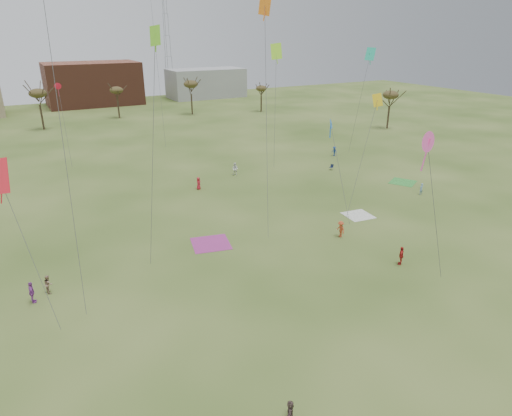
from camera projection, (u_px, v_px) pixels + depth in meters
ground at (334, 329)px, 33.05m from camera, size 260.00×260.00×0.00m
spectator_fore_a at (401, 256)px, 41.88m from camera, size 1.12×1.01×1.82m
spectator_fore_b at (48, 284)px, 37.42m from camera, size 0.66×0.82×1.60m
spectator_fore_c at (290, 411)px, 25.09m from camera, size 1.09×1.26×1.38m
flyer_mid_b at (341, 229)px, 47.48m from camera, size 0.70×1.18×1.80m
flyer_mid_c at (421, 189)px, 59.82m from camera, size 0.61×0.44×1.57m
spectator_mid_d at (32, 292)px, 35.94m from camera, size 0.51×1.12×1.88m
spectator_mid_e at (235, 169)px, 67.73m from camera, size 1.15×1.15×1.88m
flyer_far_b at (199, 183)px, 61.75m from camera, size 0.95×1.01×1.74m
flyer_far_c at (334, 151)px, 78.20m from camera, size 0.81×1.18×1.68m
blanket_cream at (358, 215)px, 53.28m from camera, size 3.43×3.43×0.03m
blanket_plum at (211, 244)px, 46.25m from camera, size 4.58×4.58×0.03m
blanket_olive at (403, 182)px, 64.90m from camera, size 4.58×4.58×0.03m
camp_chair_right at (331, 168)px, 70.57m from camera, size 0.69×0.66×0.87m
kites_aloft at (168, 22)px, 48.61m from camera, size 62.79×57.77×27.82m
tree_line at (90, 99)px, 93.38m from camera, size 117.44×49.32×8.91m
building_brick at (93, 84)px, 130.50m from camera, size 26.00×16.00×12.00m
building_grey at (206, 83)px, 145.16m from camera, size 24.00×12.00×9.00m
radio_tower at (166, 35)px, 140.87m from camera, size 1.51×1.72×41.00m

